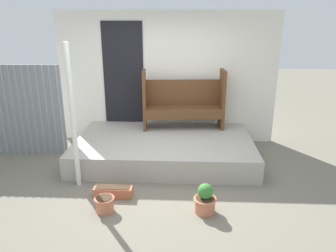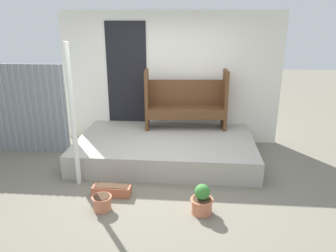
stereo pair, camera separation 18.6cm
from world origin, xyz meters
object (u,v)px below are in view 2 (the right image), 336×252
object	(u,v)px
bench	(186,101)
flower_pot_left	(102,202)
support_post	(73,117)
flower_pot_middle	(202,201)
planter_box_rect	(112,190)

from	to	relation	value
bench	flower_pot_left	size ratio (longest dim) A/B	5.76
support_post	flower_pot_left	xyz separation A→B (m)	(0.57, -0.71, -0.96)
support_post	flower_pot_left	size ratio (longest dim) A/B	7.88
support_post	bench	xyz separation A→B (m)	(1.60, 1.69, -0.14)
support_post	flower_pot_middle	world-z (taller)	support_post
support_post	flower_pot_middle	size ratio (longest dim) A/B	5.17
flower_pot_left	flower_pot_middle	distance (m)	1.34
flower_pot_left	flower_pot_middle	world-z (taller)	flower_pot_middle
bench	planter_box_rect	world-z (taller)	bench
bench	support_post	bearing A→B (deg)	-138.03
support_post	planter_box_rect	world-z (taller)	support_post
support_post	planter_box_rect	distance (m)	1.21
flower_pot_middle	flower_pot_left	bearing A→B (deg)	-178.06
bench	flower_pot_left	bearing A→B (deg)	-117.78
bench	flower_pot_middle	size ratio (longest dim) A/B	3.78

